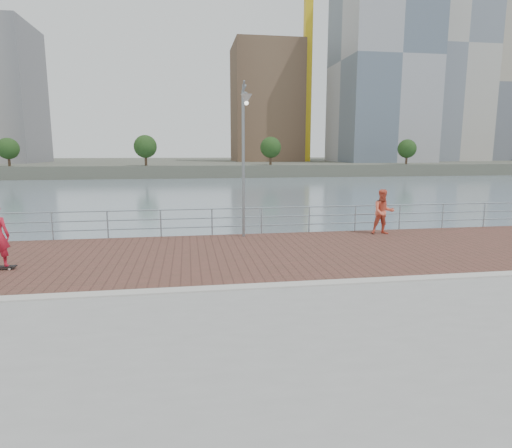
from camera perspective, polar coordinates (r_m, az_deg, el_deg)
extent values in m
plane|color=slate|center=(11.82, 1.60, -17.67)|extent=(400.00, 400.00, 0.00)
cube|color=brown|center=(14.46, -1.00, -3.98)|extent=(40.00, 6.80, 0.02)
cube|color=#B7B5AD|center=(11.03, 1.65, -8.27)|extent=(40.00, 0.40, 0.06)
cube|color=#4C5142|center=(132.89, -8.29, 7.87)|extent=(320.00, 95.00, 2.50)
cylinder|color=#8C9EA8|center=(18.31, -25.50, -0.29)|extent=(0.06, 0.06, 1.10)
cylinder|color=#8C9EA8|center=(17.83, -19.17, -0.12)|extent=(0.06, 0.06, 1.10)
cylinder|color=#8C9EA8|center=(17.58, -12.58, 0.06)|extent=(0.06, 0.06, 1.10)
cylinder|color=#8C9EA8|center=(17.57, -5.88, 0.24)|extent=(0.06, 0.06, 1.10)
cylinder|color=#8C9EA8|center=(17.80, 0.73, 0.41)|extent=(0.06, 0.06, 1.10)
cylinder|color=#8C9EA8|center=(18.26, 7.09, 0.57)|extent=(0.06, 0.06, 1.10)
cylinder|color=#8C9EA8|center=(18.93, 13.07, 0.72)|extent=(0.06, 0.06, 1.10)
cylinder|color=#8C9EA8|center=(19.79, 18.59, 0.85)|extent=(0.06, 0.06, 1.10)
cylinder|color=#8C9EA8|center=(20.82, 23.60, 0.95)|extent=(0.06, 0.06, 1.10)
cylinder|color=#8C9EA8|center=(21.99, 28.12, 1.05)|extent=(0.06, 0.06, 1.10)
cylinder|color=#8C9EA8|center=(17.57, -2.57, 2.09)|extent=(39.00, 0.05, 0.05)
cylinder|color=#8C9EA8|center=(17.63, -2.56, 0.89)|extent=(39.00, 0.05, 0.05)
cylinder|color=#8C9EA8|center=(17.69, -2.55, -0.27)|extent=(39.00, 0.05, 0.05)
cylinder|color=gray|center=(16.96, -1.70, 7.78)|extent=(0.11, 0.11, 5.71)
cylinder|color=gray|center=(16.63, -1.53, 17.60)|extent=(0.07, 0.95, 0.07)
cone|color=#B2B2AD|center=(16.14, -1.29, 17.16)|extent=(0.42, 0.42, 0.33)
cube|color=black|center=(14.56, -30.95, -4.92)|extent=(0.87, 0.24, 0.03)
cylinder|color=beige|center=(14.41, -30.01, -5.19)|extent=(0.07, 0.05, 0.07)
cylinder|color=beige|center=(14.55, -29.80, -5.04)|extent=(0.07, 0.05, 0.07)
imported|color=#EB6145|center=(18.39, 16.60, 1.56)|extent=(0.99, 0.82, 1.86)
cube|color=gold|center=(120.72, 6.88, 20.24)|extent=(2.00, 2.00, 50.00)
cube|color=brown|center=(122.96, 1.33, 15.72)|extent=(18.00, 18.00, 31.37)
cube|color=#9E9EA3|center=(121.35, 16.44, 20.00)|extent=(22.00, 22.00, 50.55)
cube|color=#B2ADA3|center=(142.32, 24.06, 20.36)|extent=(20.00, 20.00, 62.08)
cube|color=#ADA38E|center=(159.64, 29.62, 15.57)|extent=(24.00, 22.00, 44.91)
cylinder|color=#473323|center=(93.36, -30.08, 7.62)|extent=(0.50, 0.50, 3.09)
sphere|color=#193814|center=(93.35, -30.17, 8.70)|extent=(3.98, 3.98, 3.98)
cylinder|color=#473323|center=(87.68, -14.49, 8.68)|extent=(0.50, 0.50, 3.47)
sphere|color=#193814|center=(87.68, -14.55, 9.97)|extent=(4.46, 4.46, 4.46)
cylinder|color=#473323|center=(88.95, 1.96, 8.95)|extent=(0.50, 0.50, 3.33)
sphere|color=#193814|center=(88.94, 1.96, 10.18)|extent=(4.28, 4.28, 4.28)
cylinder|color=#473323|center=(99.14, 19.43, 8.43)|extent=(0.50, 0.50, 3.11)
sphere|color=#193814|center=(99.14, 19.49, 9.45)|extent=(4.00, 4.00, 4.00)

